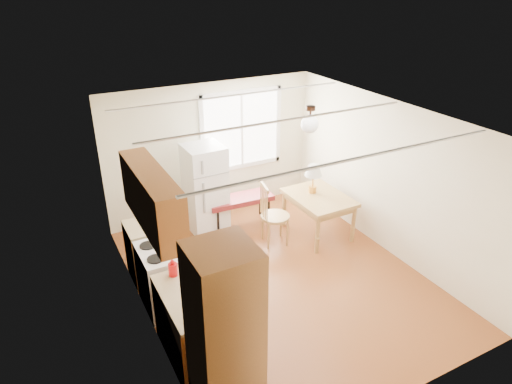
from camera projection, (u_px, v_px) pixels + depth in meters
room_shell at (281, 205)px, 6.43m from camera, size 4.60×5.60×2.62m
kitchen_run at (182, 289)px, 5.38m from camera, size 0.65×3.40×2.20m
window_unit at (242, 130)px, 8.52m from camera, size 1.64×0.05×1.51m
pendant_light at (310, 123)px, 6.61m from camera, size 0.26×0.26×0.40m
refrigerator at (205, 188)px, 8.01m from camera, size 0.66×0.69×1.58m
bench at (240, 200)px, 8.24m from camera, size 1.23×0.50×0.56m
dining_table at (319, 201)px, 7.89m from camera, size 0.90×1.19×0.74m
chair at (269, 210)px, 7.58m from camera, size 0.52×0.51×1.11m
table_lamp at (313, 172)px, 7.81m from camera, size 0.30×0.30×0.52m
coffee_maker at (202, 312)px, 4.76m from camera, size 0.20×0.24×0.32m
kettle at (173, 269)px, 5.49m from camera, size 0.11×0.11×0.22m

